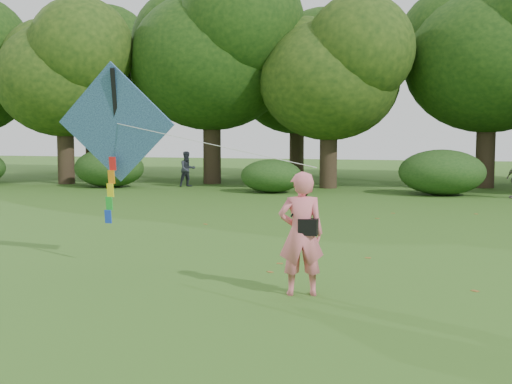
# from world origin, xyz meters

# --- Properties ---
(ground) EXTENTS (100.00, 100.00, 0.00)m
(ground) POSITION_xyz_m (0.00, 0.00, 0.00)
(ground) COLOR #265114
(ground) RESTS_ON ground
(man_kite_flyer) EXTENTS (0.83, 0.67, 1.99)m
(man_kite_flyer) POSITION_xyz_m (0.50, 0.55, 0.99)
(man_kite_flyer) COLOR #EE707E
(man_kite_flyer) RESTS_ON ground
(bystander_left) EXTENTS (1.02, 1.02, 1.67)m
(bystander_left) POSITION_xyz_m (-8.51, 18.89, 0.84)
(bystander_left) COLOR #282D36
(bystander_left) RESTS_ON ground
(crossbody_bag) EXTENTS (0.43, 0.20, 0.75)m
(crossbody_bag) POSITION_xyz_m (0.62, 0.52, 1.13)
(crossbody_bag) COLOR black
(crossbody_bag) RESTS_ON ground
(flying_kite) EXTENTS (5.29, 1.75, 3.09)m
(flying_kite) POSITION_xyz_m (-3.36, 1.83, 2.73)
(flying_kite) COLOR #222C96
(flying_kite) RESTS_ON ground
(tree_line) EXTENTS (54.70, 15.30, 9.48)m
(tree_line) POSITION_xyz_m (1.67, 22.88, 5.60)
(tree_line) COLOR #3A2D1E
(tree_line) RESTS_ON ground
(shrub_band) EXTENTS (39.15, 3.22, 1.88)m
(shrub_band) POSITION_xyz_m (-0.72, 17.60, 0.86)
(shrub_band) COLOR #264919
(shrub_band) RESTS_ON ground
(fallen_leaves) EXTENTS (9.20, 15.72, 0.01)m
(fallen_leaves) POSITION_xyz_m (0.88, 4.96, 0.01)
(fallen_leaves) COLOR brown
(fallen_leaves) RESTS_ON ground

